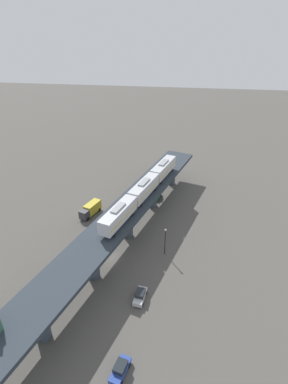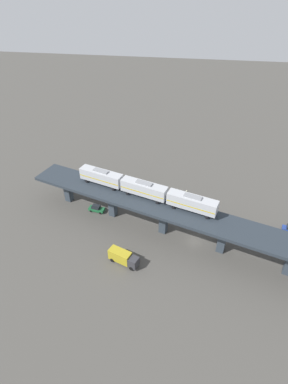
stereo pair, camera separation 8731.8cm
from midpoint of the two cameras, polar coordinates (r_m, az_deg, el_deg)
ground_plane at (r=58.44m, az=-21.65°, el=-27.20°), size 400.00×400.00×0.00m
elevated_viaduct at (r=52.66m, az=-23.62°, el=-23.52°), size 34.67×90.49×8.17m
subway_train at (r=59.30m, az=-33.33°, el=-13.14°), size 13.45×36.42×4.45m
street_car_silver at (r=57.96m, az=-8.14°, el=-22.40°), size 2.30×4.56×1.89m
street_car_green at (r=75.33m, az=-38.16°, el=-14.57°), size 2.43×4.61×1.89m
delivery_truck at (r=62.77m, az=-41.03°, el=-27.73°), size 4.57×7.54×3.20m
street_lamp at (r=61.47m, az=-19.96°, el=-15.26°), size 0.44×0.44×6.94m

